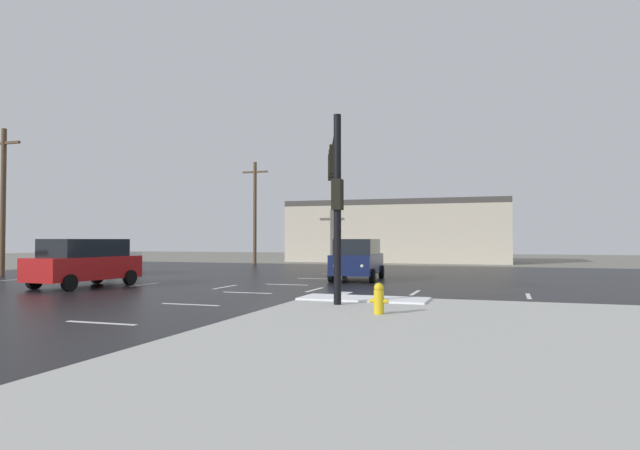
% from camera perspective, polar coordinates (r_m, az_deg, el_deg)
% --- Properties ---
extents(ground_plane, '(120.00, 120.00, 0.00)m').
position_cam_1_polar(ground_plane, '(23.09, -5.26, -6.52)').
color(ground_plane, slate).
extents(road_asphalt, '(44.00, 44.00, 0.02)m').
position_cam_1_polar(road_asphalt, '(23.09, -5.26, -6.50)').
color(road_asphalt, black).
rests_on(road_asphalt, ground_plane).
extents(snow_strip_curbside, '(4.00, 1.60, 0.06)m').
position_cam_1_polar(snow_strip_curbside, '(17.69, 4.51, -7.52)').
color(snow_strip_curbside, white).
rests_on(snow_strip_curbside, sidewalk_corner).
extents(lane_markings, '(36.15, 36.15, 0.01)m').
position_cam_1_polar(lane_markings, '(21.36, -3.77, -6.88)').
color(lane_markings, silver).
rests_on(lane_markings, road_asphalt).
extents(traffic_signal_mast, '(1.68, 4.52, 5.55)m').
position_cam_1_polar(traffic_signal_mast, '(17.86, 1.59, 4.76)').
color(traffic_signal_mast, black).
rests_on(traffic_signal_mast, sidewalk_corner).
extents(fire_hydrant, '(0.48, 0.26, 0.79)m').
position_cam_1_polar(fire_hydrant, '(14.29, 6.04, -7.48)').
color(fire_hydrant, gold).
rests_on(fire_hydrant, sidewalk_corner).
extents(strip_building_background, '(19.60, 8.00, 5.52)m').
position_cam_1_polar(strip_building_background, '(51.80, 8.16, -0.67)').
color(strip_building_background, '#BCB29E').
rests_on(strip_building_background, ground_plane).
extents(suv_white, '(4.95, 2.46, 2.03)m').
position_cam_1_polar(suv_white, '(34.49, -22.04, -2.94)').
color(suv_white, white).
rests_on(suv_white, road_asphalt).
extents(suv_red, '(2.55, 4.98, 2.03)m').
position_cam_1_polar(suv_red, '(25.59, -22.95, -3.48)').
color(suv_red, '#B21919').
rests_on(suv_red, road_asphalt).
extents(suv_navy, '(2.48, 4.95, 2.03)m').
position_cam_1_polar(suv_navy, '(27.71, 3.86, -3.43)').
color(suv_navy, '#141E47').
rests_on(suv_navy, road_asphalt).
extents(utility_pole_far, '(2.20, 0.28, 8.14)m').
position_cam_1_polar(utility_pole_far, '(35.22, -29.68, 2.37)').
color(utility_pole_far, brown).
rests_on(utility_pole_far, ground_plane).
extents(utility_pole_distant, '(2.20, 0.28, 8.30)m').
position_cam_1_polar(utility_pole_distant, '(45.35, -6.68, 1.47)').
color(utility_pole_distant, brown).
rests_on(utility_pole_distant, ground_plane).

